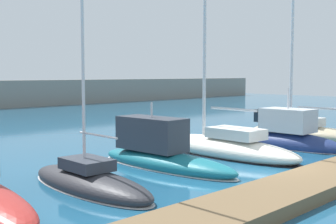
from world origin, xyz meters
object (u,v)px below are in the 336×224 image
at_px(sailboat_ivory_fourth, 223,146).
at_px(sailboat_sand_sixth, 306,131).
at_px(motorboat_teal_third, 161,153).
at_px(sailboat_charcoal_second, 89,181).
at_px(motorboat_navy_fifth, 283,138).

bearing_deg(sailboat_ivory_fourth, sailboat_sand_sixth, -89.45).
bearing_deg(motorboat_teal_third, sailboat_sand_sixth, -92.77).
bearing_deg(sailboat_charcoal_second, motorboat_navy_fifth, -87.84).
xyz_separation_m(motorboat_navy_fifth, sailboat_sand_sixth, (3.71, 0.60, -0.00)).
height_order(sailboat_charcoal_second, motorboat_navy_fifth, sailboat_charcoal_second).
relative_size(motorboat_teal_third, motorboat_navy_fifth, 1.03).
xyz_separation_m(motorboat_teal_third, sailboat_ivory_fourth, (4.02, -0.08, -0.15)).
relative_size(sailboat_charcoal_second, sailboat_sand_sixth, 0.86).
distance_m(sailboat_charcoal_second, sailboat_sand_sixth, 16.06).
relative_size(sailboat_charcoal_second, motorboat_teal_third, 1.77).
height_order(sailboat_ivory_fourth, motorboat_navy_fifth, sailboat_ivory_fourth).
distance_m(sailboat_charcoal_second, sailboat_ivory_fourth, 8.26).
distance_m(sailboat_ivory_fourth, sailboat_sand_sixth, 7.83).
distance_m(sailboat_ivory_fourth, motorboat_navy_fifth, 4.20).
relative_size(sailboat_charcoal_second, motorboat_navy_fifth, 1.82).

